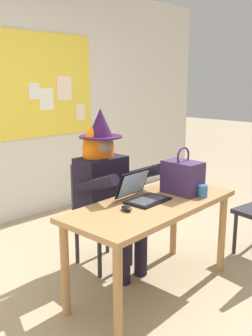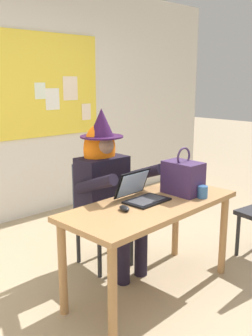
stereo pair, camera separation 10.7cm
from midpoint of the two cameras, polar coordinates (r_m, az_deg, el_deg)
The scene contains 9 objects.
ground_plane at distance 3.13m, azimuth 3.92°, elevation -17.79°, with size 24.00×24.00×0.00m, color tan.
wall_back_bulletin at distance 4.44m, azimuth -16.70°, elevation 9.71°, with size 6.75×2.37×2.75m.
desk_main at distance 2.85m, azimuth 4.94°, elevation -7.16°, with size 1.44×0.69×0.72m.
chair_at_desk at distance 3.36m, azimuth -3.19°, elevation -5.98°, with size 0.45×0.45×0.90m.
person_costumed at distance 3.19m, azimuth -1.94°, elevation -1.88°, with size 0.60×0.65×1.38m.
laptop at distance 2.86m, azimuth 3.39°, elevation -3.92°, with size 0.34×0.32×0.22m.
computer_mouse at distance 2.63m, azimuth 0.93°, elevation -6.11°, with size 0.06×0.10×0.03m, color black.
handbag at distance 3.03m, azimuth 9.60°, elevation -1.40°, with size 0.20×0.30×0.38m.
coffee_mug at distance 2.98m, azimuth 12.51°, elevation -3.55°, with size 0.08×0.08×0.10m, color #336099.
Camera 2 is at (-1.94, -1.86, 1.61)m, focal length 40.34 mm.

